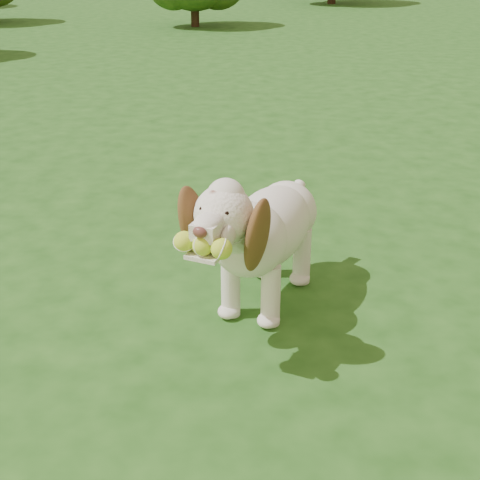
{
  "coord_description": "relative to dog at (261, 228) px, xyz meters",
  "views": [
    {
      "loc": [
        0.22,
        -3.46,
        1.73
      ],
      "look_at": [
        -0.04,
        -0.8,
        0.48
      ],
      "focal_mm": 50.0,
      "sensor_mm": 36.0,
      "label": 1
    }
  ],
  "objects": [
    {
      "name": "ground",
      "position": [
        -0.04,
        0.56,
        -0.43
      ],
      "size": [
        80.0,
        80.0,
        0.0
      ],
      "primitive_type": "plane",
      "color": "#1B4513",
      "rests_on": "ground"
    },
    {
      "name": "dog",
      "position": [
        0.0,
        0.0,
        0.0
      ],
      "size": [
        0.67,
        1.23,
        0.81
      ],
      "rotation": [
        0.0,
        0.0,
        -0.31
      ],
      "color": "silver",
      "rests_on": "ground"
    }
  ]
}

